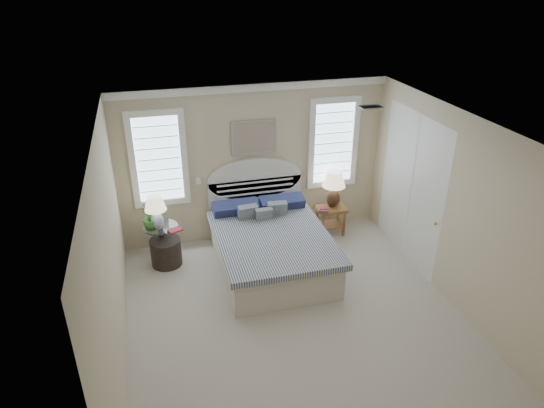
{
  "coord_description": "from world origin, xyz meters",
  "views": [
    {
      "loc": [
        -1.68,
        -4.91,
        4.37
      ],
      "look_at": [
        -0.09,
        1.0,
        1.32
      ],
      "focal_mm": 32.0,
      "sensor_mm": 36.0,
      "label": 1
    }
  ],
  "objects": [
    {
      "name": "side_table_left",
      "position": [
        -1.65,
        2.05,
        0.39
      ],
      "size": [
        0.56,
        0.56,
        0.63
      ],
      "color": "black",
      "rests_on": "floor"
    },
    {
      "name": "window_right",
      "position": [
        1.4,
        2.48,
        1.6
      ],
      "size": [
        0.9,
        0.06,
        1.6
      ],
      "primitive_type": "cube",
      "color": "silver",
      "rests_on": "wall_back"
    },
    {
      "name": "window_left",
      "position": [
        -1.55,
        2.48,
        1.6
      ],
      "size": [
        0.9,
        0.06,
        1.6
      ],
      "primitive_type": "cube",
      "color": "silver",
      "rests_on": "wall_back"
    },
    {
      "name": "floor",
      "position": [
        0.0,
        0.0,
        0.0
      ],
      "size": [
        4.5,
        5.0,
        0.01
      ],
      "primitive_type": "cube",
      "color": "#BEB2A2",
      "rests_on": "ground"
    },
    {
      "name": "lamp_right",
      "position": [
        1.34,
        2.2,
        0.93
      ],
      "size": [
        0.52,
        0.52,
        0.66
      ],
      "rotation": [
        0.0,
        0.0,
        -0.37
      ],
      "color": "black",
      "rests_on": "nightstand_right"
    },
    {
      "name": "crown_molding",
      "position": [
        0.0,
        2.46,
        2.64
      ],
      "size": [
        4.5,
        0.08,
        0.12
      ],
      "primitive_type": "cube",
      "color": "white",
      "rests_on": "wall_back"
    },
    {
      "name": "bed",
      "position": [
        0.0,
        1.46,
        0.39
      ],
      "size": [
        1.72,
        2.28,
        1.47
      ],
      "color": "beige",
      "rests_on": "floor"
    },
    {
      "name": "ceiling",
      "position": [
        0.0,
        0.0,
        2.7
      ],
      "size": [
        4.5,
        5.0,
        0.01
      ],
      "primitive_type": "cube",
      "color": "white",
      "rests_on": "wall_back"
    },
    {
      "name": "lamp_left",
      "position": [
        -1.69,
        1.99,
        0.97
      ],
      "size": [
        0.37,
        0.37,
        0.56
      ],
      "rotation": [
        0.0,
        0.0,
        0.1
      ],
      "color": "white",
      "rests_on": "side_table_left"
    },
    {
      "name": "books_left",
      "position": [
        -1.43,
        1.83,
        0.64
      ],
      "size": [
        0.25,
        0.22,
        0.03
      ],
      "rotation": [
        0.0,
        0.0,
        0.42
      ],
      "color": "#9F2735",
      "rests_on": "side_table_left"
    },
    {
      "name": "wall_back",
      "position": [
        0.0,
        2.5,
        1.35
      ],
      "size": [
        4.5,
        0.02,
        2.7
      ],
      "primitive_type": "cube",
      "color": "beige",
      "rests_on": "floor"
    },
    {
      "name": "potted_plant",
      "position": [
        -1.79,
        1.99,
        0.84
      ],
      "size": [
        0.25,
        0.25,
        0.41
      ],
      "primitive_type": "imported",
      "rotation": [
        0.0,
        0.0,
        0.1
      ],
      "color": "#2B6B2F",
      "rests_on": "side_table_left"
    },
    {
      "name": "hvac_vent",
      "position": [
        1.2,
        0.8,
        2.68
      ],
      "size": [
        0.3,
        0.2,
        0.02
      ],
      "primitive_type": "cube",
      "color": "#B2B2B2",
      "rests_on": "ceiling"
    },
    {
      "name": "wall_left",
      "position": [
        -2.25,
        0.0,
        1.35
      ],
      "size": [
        0.02,
        5.0,
        2.7
      ],
      "primitive_type": "cube",
      "color": "beige",
      "rests_on": "floor"
    },
    {
      "name": "books_right",
      "position": [
        1.1,
        2.0,
        0.57
      ],
      "size": [
        0.2,
        0.17,
        0.09
      ],
      "rotation": [
        0.0,
        0.0,
        -0.34
      ],
      "color": "#9F2735",
      "rests_on": "nightstand_right"
    },
    {
      "name": "switch_plate",
      "position": [
        -0.95,
        2.48,
        1.15
      ],
      "size": [
        0.08,
        0.01,
        0.12
      ],
      "primitive_type": "cube",
      "color": "white",
      "rests_on": "wall_back"
    },
    {
      "name": "painting",
      "position": [
        0.0,
        2.46,
        1.82
      ],
      "size": [
        0.74,
        0.04,
        0.58
      ],
      "primitive_type": "cube",
      "color": "silver",
      "rests_on": "wall_back"
    },
    {
      "name": "floor_pot",
      "position": [
        -1.6,
        1.91,
        0.22
      ],
      "size": [
        0.63,
        0.63,
        0.45
      ],
      "primitive_type": "cylinder",
      "rotation": [
        0.0,
        0.0,
        0.37
      ],
      "color": "black",
      "rests_on": "floor"
    },
    {
      "name": "nightstand_right",
      "position": [
        1.3,
        2.15,
        0.39
      ],
      "size": [
        0.5,
        0.4,
        0.53
      ],
      "color": "#975C31",
      "rests_on": "floor"
    },
    {
      "name": "wall_right",
      "position": [
        2.25,
        0.0,
        1.35
      ],
      "size": [
        0.02,
        5.0,
        2.7
      ],
      "primitive_type": "cube",
      "color": "beige",
      "rests_on": "floor"
    },
    {
      "name": "closet_door",
      "position": [
        2.23,
        1.2,
        1.2
      ],
      "size": [
        0.02,
        1.8,
        2.4
      ],
      "primitive_type": "cube",
      "color": "silver",
      "rests_on": "floor"
    }
  ]
}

